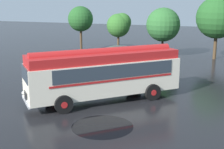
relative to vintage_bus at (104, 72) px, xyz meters
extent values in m
plane|color=black|center=(-0.78, 0.01, -1.89)|extent=(120.00, 120.00, 0.00)
cube|color=silver|center=(0.01, 0.01, -0.29)|extent=(8.95, 8.72, 2.10)
cube|color=red|center=(0.01, 0.01, 1.04)|extent=(8.67, 8.44, 0.56)
cylinder|color=red|center=(0.01, 0.01, 1.30)|extent=(7.28, 7.00, 0.60)
cube|color=#2D3842|center=(1.10, -0.70, 0.28)|extent=(5.81, 5.56, 0.84)
cube|color=#2D3842|center=(-0.65, 1.13, 0.28)|extent=(5.81, 5.56, 0.84)
cube|color=red|center=(1.03, -0.77, -0.26)|extent=(5.95, 5.69, 0.12)
cube|color=red|center=(-0.72, 1.06, -0.26)|extent=(5.95, 5.69, 0.12)
cube|color=#2D3842|center=(-3.62, -3.46, 0.38)|extent=(1.55, 1.61, 0.88)
cube|color=black|center=(-3.62, -3.46, -0.99)|extent=(0.67, 0.69, 0.56)
cube|color=silver|center=(-3.63, -3.48, -1.32)|extent=(1.71, 1.79, 0.16)
sphere|color=white|center=(-3.00, -4.12, -1.02)|extent=(0.22, 0.22, 0.22)
sphere|color=white|center=(-4.25, -2.82, -1.02)|extent=(0.22, 0.22, 0.22)
cylinder|color=black|center=(-1.33, -3.07, -1.34)|extent=(0.99, 0.96, 1.10)
cylinder|color=red|center=(-1.33, -3.07, -1.34)|extent=(0.50, 0.50, 0.39)
cylinder|color=black|center=(-3.13, -1.20, -1.34)|extent=(0.99, 0.96, 1.10)
cylinder|color=red|center=(-3.13, -1.20, -1.34)|extent=(0.50, 0.50, 0.39)
cylinder|color=black|center=(3.00, 1.07, -1.34)|extent=(0.99, 0.96, 1.10)
cylinder|color=red|center=(3.00, 1.07, -1.34)|extent=(0.50, 0.50, 0.39)
cylinder|color=black|center=(1.21, 2.95, -1.34)|extent=(0.99, 0.96, 1.10)
cylinder|color=red|center=(1.21, 2.95, -1.34)|extent=(0.50, 0.50, 0.39)
cube|color=#4C5156|center=(-3.31, 12.05, -1.22)|extent=(2.22, 4.38, 0.70)
cube|color=#4C5156|center=(-3.29, 12.20, -0.55)|extent=(1.76, 2.36, 0.64)
cube|color=#2D3842|center=(-2.54, 12.10, -0.55)|extent=(0.27, 1.92, 0.50)
cube|color=#2D3842|center=(-4.04, 12.29, -0.55)|extent=(0.27, 1.92, 0.50)
cylinder|color=black|center=(-2.60, 10.65, -1.57)|extent=(0.28, 0.66, 0.64)
cylinder|color=black|center=(-4.35, 10.87, -1.57)|extent=(0.28, 0.66, 0.64)
cylinder|color=black|center=(-2.27, 13.23, -1.57)|extent=(0.28, 0.66, 0.64)
cylinder|color=black|center=(-4.02, 13.45, -1.57)|extent=(0.28, 0.66, 0.64)
cube|color=navy|center=(-0.16, 12.25, -1.22)|extent=(2.17, 4.37, 0.70)
cube|color=navy|center=(-0.18, 12.40, -0.55)|extent=(1.74, 2.34, 0.64)
cube|color=#2D3842|center=(0.57, 12.49, -0.55)|extent=(0.25, 1.92, 0.50)
cube|color=#2D3842|center=(-0.93, 12.32, -0.55)|extent=(0.25, 1.92, 0.50)
cylinder|color=black|center=(0.86, 11.06, -1.57)|extent=(0.27, 0.66, 0.64)
cylinder|color=black|center=(-0.89, 10.86, -1.57)|extent=(0.27, 0.66, 0.64)
cylinder|color=black|center=(0.56, 13.65, -1.57)|extent=(0.27, 0.66, 0.64)
cylinder|color=black|center=(-1.19, 13.45, -1.57)|extent=(0.27, 0.66, 0.64)
cylinder|color=#4C3823|center=(-9.80, 17.31, -0.43)|extent=(0.29, 0.29, 2.92)
sphere|color=#235623|center=(-9.80, 17.31, 2.20)|extent=(3.12, 3.12, 3.12)
sphere|color=#235623|center=(-9.48, 17.67, 2.15)|extent=(1.88, 1.88, 1.88)
cylinder|color=#4C3823|center=(-5.28, 18.64, -0.78)|extent=(0.27, 0.27, 2.22)
sphere|color=#336B28|center=(-5.28, 18.64, 1.41)|extent=(2.91, 2.91, 2.91)
sphere|color=#336B28|center=(-4.88, 18.85, 1.80)|extent=(2.28, 2.28, 2.28)
cylinder|color=#4C3823|center=(0.58, 17.06, -0.77)|extent=(0.26, 0.26, 2.24)
sphere|color=#2D662D|center=(0.58, 17.06, 1.78)|extent=(3.81, 3.81, 3.81)
sphere|color=#2D662D|center=(0.92, 17.30, 2.02)|extent=(2.41, 2.41, 2.41)
cylinder|color=#4C3823|center=(6.31, 17.70, -0.47)|extent=(0.36, 0.36, 2.84)
sphere|color=#235623|center=(6.31, 17.70, 2.65)|extent=(4.55, 4.55, 4.55)
sphere|color=#235623|center=(5.82, 18.05, 3.01)|extent=(2.61, 2.61, 2.61)
cylinder|color=black|center=(1.49, -4.12, -1.89)|extent=(3.25, 3.25, 0.01)
camera|label=1|loc=(7.09, -18.28, 4.62)|focal=50.00mm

